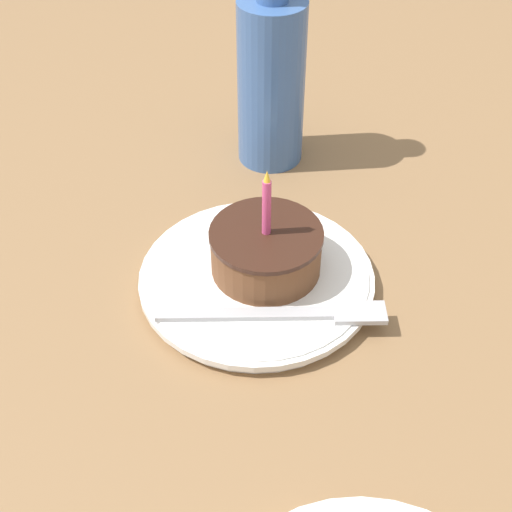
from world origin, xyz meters
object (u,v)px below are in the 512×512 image
object	(u,v)px
bottle	(271,77)
cake_slice	(266,250)
plate	(256,279)
fork	(288,314)

from	to	relation	value
bottle	cake_slice	bearing A→B (deg)	-113.19
plate	cake_slice	xyz separation A→B (m)	(0.01, 0.00, 0.03)
fork	bottle	bearing A→B (deg)	71.18
fork	plate	bearing A→B (deg)	96.16
cake_slice	bottle	bearing A→B (deg)	66.81
fork	bottle	world-z (taller)	bottle
plate	cake_slice	size ratio (longest dim) A/B	1.97
cake_slice	bottle	distance (m)	0.21
plate	bottle	distance (m)	0.23
bottle	plate	bearing A→B (deg)	-115.55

